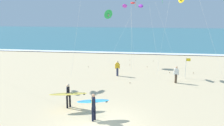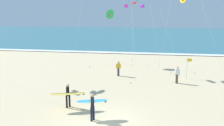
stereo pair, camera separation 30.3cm
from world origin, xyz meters
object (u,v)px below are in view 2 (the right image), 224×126
kite_delta_emerald_distant (110,14)px  kite_arc_scarlet_high (134,5)px  surfer_lead (92,103)px  surfer_trailing (68,94)px  bystander_white_top (177,75)px  lifeguard_flag (188,66)px  bystander_yellow_top (118,68)px

kite_delta_emerald_distant → kite_arc_scarlet_high: bearing=-50.7°
kite_arc_scarlet_high → surfer_lead: bearing=-97.3°
surfer_trailing → surfer_lead: bearing=-34.4°
kite_arc_scarlet_high → kite_delta_emerald_distant: bearing=129.3°
surfer_lead → surfer_trailing: (-2.04, 1.40, 0.01)m
bystander_white_top → lifeguard_flag: (1.14, 1.69, 0.45)m
surfer_trailing → kite_delta_emerald_distant: 15.59m
kite_arc_scarlet_high → lifeguard_flag: size_ratio=3.55×
bystander_white_top → kite_delta_emerald_distant: bearing=135.2°
surfer_lead → surfer_trailing: bearing=145.6°
bystander_yellow_top → bystander_white_top: 5.92m
kite_arc_scarlet_high → kite_delta_emerald_distant: kite_arc_scarlet_high is taller
surfer_trailing → bystander_yellow_top: (2.27, 8.96, -0.24)m
kite_arc_scarlet_high → surfer_trailing: bearing=-108.4°
kite_delta_emerald_distant → bystander_white_top: kite_delta_emerald_distant is taller
surfer_trailing → kite_arc_scarlet_high: (3.61, 10.83, 6.09)m
kite_delta_emerald_distant → lifeguard_flag: size_ratio=3.21×
surfer_trailing → lifeguard_flag: lifeguard_flag is taller
surfer_lead → lifeguard_flag: bearing=55.8°
surfer_lead → kite_arc_scarlet_high: size_ratio=0.28×
lifeguard_flag → surfer_lead: bearing=-124.2°
kite_arc_scarlet_high → bystander_yellow_top: 6.73m
lifeguard_flag → kite_delta_emerald_distant: bearing=146.3°
kite_delta_emerald_distant → bystander_white_top: bearing=-44.8°
surfer_trailing → bystander_white_top: surfer_trailing is taller
bystander_white_top → surfer_trailing: bearing=-137.5°
lifeguard_flag → bystander_white_top: bearing=-124.1°
kite_delta_emerald_distant → surfer_trailing: bearing=-91.6°
surfer_lead → bystander_white_top: surfer_lead is taller
surfer_trailing → lifeguard_flag: 12.74m
kite_delta_emerald_distant → surfer_lead: bearing=-84.2°
surfer_trailing → kite_arc_scarlet_high: 12.94m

